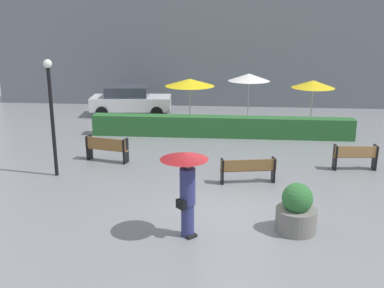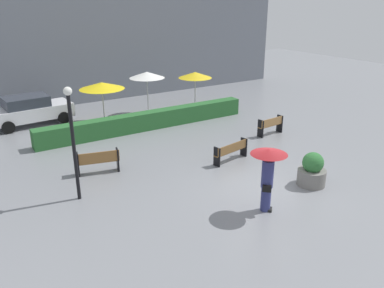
{
  "view_description": "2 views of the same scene",
  "coord_description": "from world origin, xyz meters",
  "px_view_note": "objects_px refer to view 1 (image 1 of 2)",
  "views": [
    {
      "loc": [
        0.11,
        -11.46,
        5.26
      ],
      "look_at": [
        -1.18,
        3.18,
        1.11
      ],
      "focal_mm": 43.17,
      "sensor_mm": 36.0,
      "label": 1
    },
    {
      "loc": [
        -8.91,
        -9.38,
        6.47
      ],
      "look_at": [
        -0.9,
        3.23,
        0.89
      ],
      "focal_mm": 36.85,
      "sensor_mm": 36.0,
      "label": 2
    }
  ],
  "objects_px": {
    "parked_car": "(130,100)",
    "patio_umbrella_yellow": "(190,82)",
    "patio_umbrella_yellow_far": "(313,84)",
    "bench_far_right": "(355,155)",
    "bench_mid_center": "(248,169)",
    "lamp_post": "(51,106)",
    "pedestrian_with_umbrella": "(186,179)",
    "planter_pot": "(296,211)",
    "patio_umbrella_white": "(249,77)",
    "bench_far_left": "(107,147)"
  },
  "relations": [
    {
      "from": "bench_far_left",
      "to": "patio_umbrella_yellow_far",
      "type": "xyz_separation_m",
      "value": [
        8.3,
        5.93,
        1.57
      ]
    },
    {
      "from": "parked_car",
      "to": "patio_umbrella_yellow",
      "type": "bearing_deg",
      "value": -30.76
    },
    {
      "from": "bench_far_right",
      "to": "patio_umbrella_yellow",
      "type": "distance_m",
      "value": 9.02
    },
    {
      "from": "bench_far_right",
      "to": "parked_car",
      "type": "relative_size",
      "value": 0.35
    },
    {
      "from": "patio_umbrella_yellow_far",
      "to": "parked_car",
      "type": "height_order",
      "value": "patio_umbrella_yellow_far"
    },
    {
      "from": "bench_far_right",
      "to": "bench_mid_center",
      "type": "height_order",
      "value": "bench_far_right"
    },
    {
      "from": "planter_pot",
      "to": "patio_umbrella_yellow_far",
      "type": "bearing_deg",
      "value": 79.36
    },
    {
      "from": "bench_far_left",
      "to": "patio_umbrella_white",
      "type": "relative_size",
      "value": 0.66
    },
    {
      "from": "bench_far_right",
      "to": "patio_umbrella_white",
      "type": "xyz_separation_m",
      "value": [
        -3.54,
        6.55,
        1.81
      ]
    },
    {
      "from": "planter_pot",
      "to": "patio_umbrella_yellow_far",
      "type": "xyz_separation_m",
      "value": [
        2.08,
        11.08,
        1.56
      ]
    },
    {
      "from": "bench_far_left",
      "to": "patio_umbrella_yellow",
      "type": "height_order",
      "value": "patio_umbrella_yellow"
    },
    {
      "from": "bench_mid_center",
      "to": "patio_umbrella_yellow_far",
      "type": "relative_size",
      "value": 0.79
    },
    {
      "from": "patio_umbrella_yellow_far",
      "to": "planter_pot",
      "type": "bearing_deg",
      "value": -100.64
    },
    {
      "from": "bench_mid_center",
      "to": "parked_car",
      "type": "height_order",
      "value": "parked_car"
    },
    {
      "from": "patio_umbrella_yellow",
      "to": "planter_pot",
      "type": "bearing_deg",
      "value": -71.67
    },
    {
      "from": "planter_pot",
      "to": "patio_umbrella_yellow",
      "type": "height_order",
      "value": "patio_umbrella_yellow"
    },
    {
      "from": "bench_mid_center",
      "to": "lamp_post",
      "type": "distance_m",
      "value": 6.69
    },
    {
      "from": "pedestrian_with_umbrella",
      "to": "bench_far_right",
      "type": "bearing_deg",
      "value": 45.77
    },
    {
      "from": "pedestrian_with_umbrella",
      "to": "lamp_post",
      "type": "distance_m",
      "value": 6.34
    },
    {
      "from": "patio_umbrella_yellow_far",
      "to": "bench_far_right",
      "type": "bearing_deg",
      "value": -84.6
    },
    {
      "from": "planter_pot",
      "to": "lamp_post",
      "type": "distance_m",
      "value": 8.49
    },
    {
      "from": "planter_pot",
      "to": "parked_car",
      "type": "distance_m",
      "value": 15.0
    },
    {
      "from": "patio_umbrella_yellow",
      "to": "lamp_post",
      "type": "bearing_deg",
      "value": -116.35
    },
    {
      "from": "pedestrian_with_umbrella",
      "to": "patio_umbrella_yellow_far",
      "type": "distance_m",
      "value": 12.57
    },
    {
      "from": "pedestrian_with_umbrella",
      "to": "patio_umbrella_white",
      "type": "height_order",
      "value": "patio_umbrella_white"
    },
    {
      "from": "patio_umbrella_yellow",
      "to": "patio_umbrella_yellow_far",
      "type": "distance_m",
      "value": 5.79
    },
    {
      "from": "lamp_post",
      "to": "bench_mid_center",
      "type": "bearing_deg",
      "value": -1.5
    },
    {
      "from": "bench_far_left",
      "to": "planter_pot",
      "type": "xyz_separation_m",
      "value": [
        6.22,
        -5.16,
        0.01
      ]
    },
    {
      "from": "lamp_post",
      "to": "patio_umbrella_white",
      "type": "distance_m",
      "value": 10.42
    },
    {
      "from": "pedestrian_with_umbrella",
      "to": "patio_umbrella_yellow_far",
      "type": "relative_size",
      "value": 0.94
    },
    {
      "from": "bench_far_left",
      "to": "lamp_post",
      "type": "relative_size",
      "value": 0.43
    },
    {
      "from": "patio_umbrella_white",
      "to": "pedestrian_with_umbrella",
      "type": "bearing_deg",
      "value": -98.61
    },
    {
      "from": "pedestrian_with_umbrella",
      "to": "patio_umbrella_yellow_far",
      "type": "height_order",
      "value": "patio_umbrella_yellow_far"
    },
    {
      "from": "patio_umbrella_yellow",
      "to": "patio_umbrella_yellow_far",
      "type": "height_order",
      "value": "patio_umbrella_yellow_far"
    },
    {
      "from": "patio_umbrella_yellow_far",
      "to": "parked_car",
      "type": "distance_m",
      "value": 9.51
    },
    {
      "from": "parked_car",
      "to": "lamp_post",
      "type": "bearing_deg",
      "value": -92.44
    },
    {
      "from": "bench_far_left",
      "to": "pedestrian_with_umbrella",
      "type": "height_order",
      "value": "pedestrian_with_umbrella"
    },
    {
      "from": "bench_mid_center",
      "to": "planter_pot",
      "type": "distance_m",
      "value": 3.52
    },
    {
      "from": "patio_umbrella_white",
      "to": "patio_umbrella_yellow_far",
      "type": "bearing_deg",
      "value": -8.91
    },
    {
      "from": "bench_far_right",
      "to": "planter_pot",
      "type": "bearing_deg",
      "value": -118.02
    },
    {
      "from": "bench_mid_center",
      "to": "lamp_post",
      "type": "height_order",
      "value": "lamp_post"
    },
    {
      "from": "bench_far_left",
      "to": "patio_umbrella_yellow_far",
      "type": "bearing_deg",
      "value": 35.54
    },
    {
      "from": "bench_mid_center",
      "to": "planter_pot",
      "type": "bearing_deg",
      "value": -71.85
    },
    {
      "from": "patio_umbrella_yellow_far",
      "to": "parked_car",
      "type": "xyz_separation_m",
      "value": [
        -9.18,
        2.13,
        -1.29
      ]
    },
    {
      "from": "patio_umbrella_yellow",
      "to": "pedestrian_with_umbrella",
      "type": "bearing_deg",
      "value": -85.12
    },
    {
      "from": "patio_umbrella_yellow",
      "to": "parked_car",
      "type": "xyz_separation_m",
      "value": [
        -3.39,
        2.02,
        -1.28
      ]
    },
    {
      "from": "bench_far_left",
      "to": "bench_mid_center",
      "type": "bearing_deg",
      "value": -19.47
    },
    {
      "from": "bench_far_right",
      "to": "pedestrian_with_umbrella",
      "type": "xyz_separation_m",
      "value": [
        -5.37,
        -5.51,
        0.96
      ]
    },
    {
      "from": "bench_mid_center",
      "to": "lamp_post",
      "type": "bearing_deg",
      "value": 178.5
    },
    {
      "from": "pedestrian_with_umbrella",
      "to": "lamp_post",
      "type": "height_order",
      "value": "lamp_post"
    }
  ]
}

